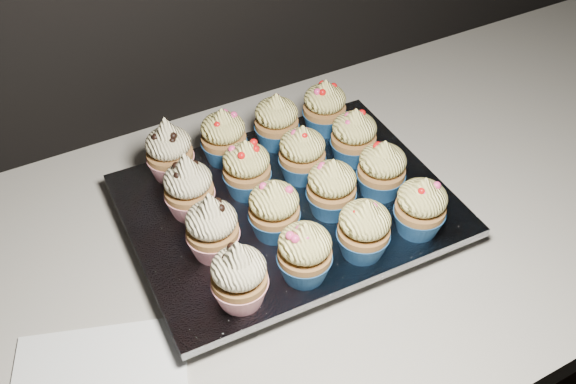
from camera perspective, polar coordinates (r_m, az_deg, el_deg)
The scene contains 20 objects.
cabinet at distance 1.30m, azimuth 9.47°, elevation -14.22°, with size 2.40×0.60×0.86m, color black.
worktop at distance 0.96m, azimuth 12.47°, elevation 0.72°, with size 2.44×0.64×0.04m, color beige.
baking_tray at distance 0.85m, azimuth 0.00°, elevation -1.94°, with size 0.37×0.28×0.02m, color black.
foil_lining at distance 0.83m, azimuth 0.00°, elevation -1.11°, with size 0.40×0.31×0.01m, color silver.
cupcake_0 at distance 0.69m, azimuth -4.36°, elevation -7.45°, with size 0.06×0.06×0.10m.
cupcake_1 at distance 0.72m, azimuth 1.49°, elevation -5.38°, with size 0.06×0.06×0.08m.
cupcake_2 at distance 0.75m, azimuth 6.76°, elevation -3.30°, with size 0.06×0.06×0.08m.
cupcake_3 at distance 0.78m, azimuth 11.70°, elevation -1.31°, with size 0.06×0.06×0.08m.
cupcake_4 at distance 0.75m, azimuth -6.75°, elevation -3.17°, with size 0.06×0.06×0.10m.
cupcake_5 at distance 0.76m, azimuth -1.24°, elevation -1.56°, with size 0.06×0.06×0.08m.
cupcake_6 at distance 0.79m, azimuth 3.89°, elevation 0.35°, with size 0.06×0.06×0.08m.
cupcake_7 at distance 0.83m, azimuth 8.33°, elevation 1.99°, with size 0.06×0.06×0.08m.
cupcake_8 at distance 0.80m, azimuth -8.82°, elevation 0.40°, with size 0.06×0.06×0.10m.
cupcake_9 at distance 0.82m, azimuth -3.69°, elevation 2.06°, with size 0.06×0.06×0.08m.
cupcake_10 at distance 0.84m, azimuth 1.27°, elevation 3.40°, with size 0.06×0.06×0.08m.
cupcake_11 at distance 0.88m, azimuth 5.86°, elevation 4.90°, with size 0.06×0.06×0.08m.
cupcake_12 at distance 0.86m, azimuth -10.50°, elevation 3.60°, with size 0.06×0.06×0.10m.
cupcake_13 at distance 0.88m, azimuth -5.75°, elevation 4.90°, with size 0.06×0.06×0.08m.
cupcake_14 at distance 0.90m, azimuth -1.03°, elevation 6.29°, with size 0.06×0.06×0.08m.
cupcake_15 at distance 0.93m, azimuth 3.27°, elevation 7.51°, with size 0.06×0.06×0.08m.
Camera 1 is at (-0.52, 1.19, 1.51)m, focal length 40.00 mm.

